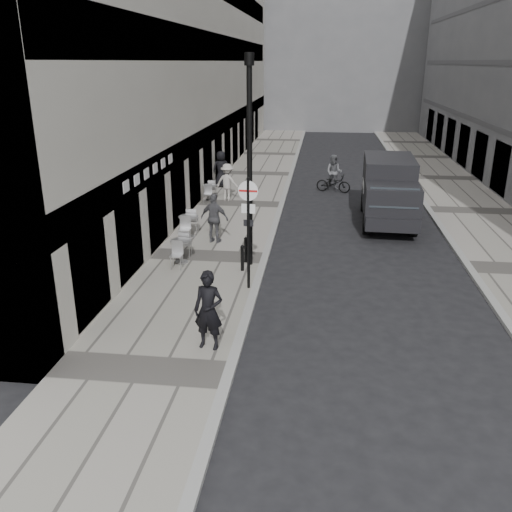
{
  "coord_description": "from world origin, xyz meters",
  "views": [
    {
      "loc": [
        1.88,
        -7.56,
        6.67
      ],
      "look_at": [
        0.11,
        6.97,
        1.4
      ],
      "focal_mm": 38.0,
      "sensor_mm": 36.0,
      "label": 1
    }
  ],
  "objects_px": {
    "sign_post": "(248,219)",
    "cyclist": "(334,178)",
    "lamppost": "(250,153)",
    "panel_van": "(389,188)",
    "walking_man": "(208,310)"
  },
  "relations": [
    {
      "from": "sign_post",
      "to": "cyclist",
      "type": "height_order",
      "value": "sign_post"
    },
    {
      "from": "walking_man",
      "to": "sign_post",
      "type": "bearing_deg",
      "value": 91.31
    },
    {
      "from": "walking_man",
      "to": "cyclist",
      "type": "xyz_separation_m",
      "value": [
        3.19,
        17.64,
        -0.32
      ]
    },
    {
      "from": "sign_post",
      "to": "walking_man",
      "type": "bearing_deg",
      "value": -92.36
    },
    {
      "from": "lamppost",
      "to": "panel_van",
      "type": "relative_size",
      "value": 1.17
    },
    {
      "from": "lamppost",
      "to": "cyclist",
      "type": "xyz_separation_m",
      "value": [
        2.97,
        11.82,
        -3.13
      ]
    },
    {
      "from": "lamppost",
      "to": "sign_post",
      "type": "bearing_deg",
      "value": -83.63
    },
    {
      "from": "walking_man",
      "to": "sign_post",
      "type": "xyz_separation_m",
      "value": [
        0.45,
        3.76,
        1.22
      ]
    },
    {
      "from": "lamppost",
      "to": "panel_van",
      "type": "bearing_deg",
      "value": 50.37
    },
    {
      "from": "lamppost",
      "to": "cyclist",
      "type": "bearing_deg",
      "value": 75.89
    },
    {
      "from": "walking_man",
      "to": "sign_post",
      "type": "height_order",
      "value": "sign_post"
    },
    {
      "from": "lamppost",
      "to": "panel_van",
      "type": "xyz_separation_m",
      "value": [
        5.24,
        6.32,
        -2.39
      ]
    },
    {
      "from": "lamppost",
      "to": "panel_van",
      "type": "distance_m",
      "value": 8.55
    },
    {
      "from": "walking_man",
      "to": "sign_post",
      "type": "relative_size",
      "value": 0.57
    },
    {
      "from": "panel_van",
      "to": "walking_man",
      "type": "bearing_deg",
      "value": -111.83
    }
  ]
}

